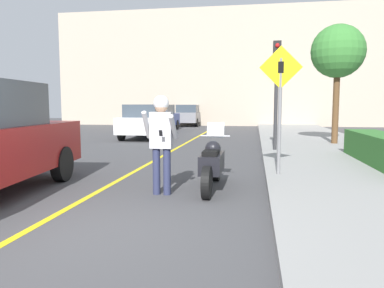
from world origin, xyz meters
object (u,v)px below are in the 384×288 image
object	(u,v)px
person_biker	(161,133)
crossing_sign	(280,98)
traffic_light	(277,75)
parked_car_grey	(189,115)
street_tree	(338,52)
parked_car_blue	(160,117)
parked_car_white	(146,121)
motorcycle	(212,164)

from	to	relation	value
person_biker	crossing_sign	xyz separation A→B (m)	(2.21, 1.62, 0.67)
traffic_light	parked_car_grey	distance (m)	17.78
street_tree	person_biker	bearing A→B (deg)	-118.75
parked_car_blue	crossing_sign	bearing A→B (deg)	-66.65
crossing_sign	parked_car_white	size ratio (longest dim) A/B	0.65
parked_car_white	street_tree	bearing A→B (deg)	-16.67
traffic_light	parked_car_blue	xyz separation A→B (m)	(-6.77, 10.76, -1.80)
parked_car_white	parked_car_blue	distance (m)	5.74
motorcycle	parked_car_white	bearing A→B (deg)	112.92
traffic_light	parked_car_grey	world-z (taller)	traffic_light
parked_car_white	parked_car_blue	world-z (taller)	same
street_tree	parked_car_grey	xyz separation A→B (m)	(-8.33, 14.12, -2.81)
crossing_sign	person_biker	bearing A→B (deg)	-143.77
street_tree	parked_car_white	xyz separation A→B (m)	(-8.41, 2.52, -2.81)
crossing_sign	parked_car_white	bearing A→B (deg)	121.21
crossing_sign	parked_car_grey	distance (m)	22.01
motorcycle	parked_car_grey	size ratio (longest dim) A/B	0.53
parked_car_blue	parked_car_grey	size ratio (longest dim) A/B	1.00
person_biker	parked_car_white	size ratio (longest dim) A/B	0.44
parked_car_grey	street_tree	bearing A→B (deg)	-59.46
person_biker	parked_car_blue	size ratio (longest dim) A/B	0.44
parked_car_blue	parked_car_grey	world-z (taller)	same
parked_car_white	motorcycle	bearing A→B (deg)	-67.08
parked_car_white	parked_car_blue	size ratio (longest dim) A/B	1.00
person_biker	parked_car_grey	bearing A→B (deg)	98.82
street_tree	parked_car_blue	size ratio (longest dim) A/B	1.09
traffic_light	street_tree	world-z (taller)	street_tree
person_biker	parked_car_blue	bearing A→B (deg)	104.57
motorcycle	parked_car_blue	size ratio (longest dim) A/B	0.53
crossing_sign	street_tree	world-z (taller)	street_tree
crossing_sign	street_tree	distance (m)	7.79
traffic_light	parked_car_white	distance (m)	8.05
street_tree	parked_car_grey	world-z (taller)	street_tree
traffic_light	crossing_sign	bearing A→B (deg)	-91.98
parked_car_blue	parked_car_grey	xyz separation A→B (m)	(0.86, 5.92, 0.00)
parked_car_white	parked_car_grey	xyz separation A→B (m)	(0.08, 11.60, 0.00)
person_biker	traffic_light	distance (m)	6.78
street_tree	parked_car_grey	distance (m)	16.63
motorcycle	street_tree	size ratio (longest dim) A/B	0.49
motorcycle	crossing_sign	size ratio (longest dim) A/B	0.81
traffic_light	parked_car_grey	bearing A→B (deg)	109.51
person_biker	parked_car_grey	xyz separation A→B (m)	(-3.54, 22.85, -0.28)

